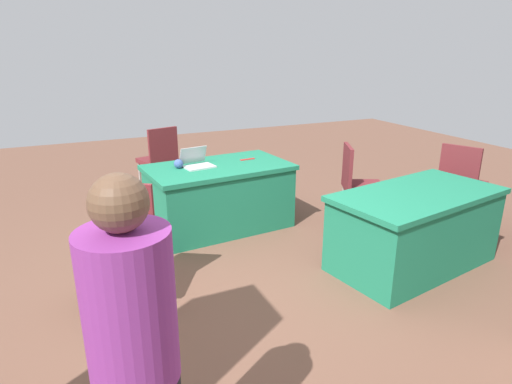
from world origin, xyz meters
TOP-DOWN VIEW (x-y plane):
  - ground_plane at (0.00, 0.00)m, footprint 14.40×14.40m
  - table_foreground at (-0.37, -1.48)m, footprint 1.64×1.03m
  - table_mid_left at (-1.70, 0.16)m, footprint 1.73×1.08m
  - chair_near_front at (0.84, -0.33)m, footprint 0.60×0.60m
  - chair_tucked_right at (-1.82, -0.86)m, footprint 0.59×0.59m
  - chair_aisle at (-0.01, -2.85)m, footprint 0.54×0.54m
  - chair_by_pillar at (-2.86, -0.35)m, footprint 0.58×0.58m
  - person_attendee_browsing at (1.05, 1.50)m, footprint 0.45×0.45m
  - laptop_silver at (-0.14, -1.53)m, footprint 0.36×0.34m
  - yarn_ball at (0.06, -1.54)m, footprint 0.10×0.10m
  - scissors_red at (-0.77, -1.58)m, footprint 0.18×0.05m

SIDE VIEW (x-z plane):
  - ground_plane at x=0.00m, z-range 0.00..0.00m
  - table_foreground at x=-0.37m, z-range 0.00..0.73m
  - table_mid_left at x=-1.70m, z-range 0.00..0.73m
  - chair_tucked_right at x=-1.82m, z-range 0.07..1.01m
  - chair_near_front at x=0.84m, z-range 0.07..1.04m
  - chair_by_pillar at x=-2.86m, z-range 0.08..1.05m
  - chair_aisle at x=-0.01m, z-range 0.08..1.05m
  - scissors_red at x=-0.77m, z-range 0.73..0.74m
  - laptop_silver at x=-0.14m, z-range 0.67..0.87m
  - yarn_ball at x=0.06m, z-range 0.73..0.83m
  - person_attendee_browsing at x=1.05m, z-range 0.09..1.67m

